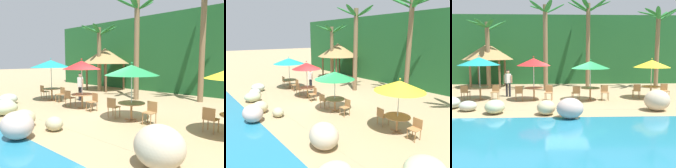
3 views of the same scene
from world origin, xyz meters
The scene contains 22 objects.
ground_plane centered at (0.00, 0.00, 0.00)m, with size 120.00×120.00×0.00m, color tan.
terrace_deck centered at (0.00, 0.00, 0.00)m, with size 18.00×5.20×0.01m.
foliage_backdrop centered at (0.00, 9.00, 3.00)m, with size 28.00×2.40×6.00m.
rock_seawall centered at (1.96, -2.98, 0.36)m, with size 14.33×3.56×1.00m.
umbrella_teal centered at (-5.00, 0.20, 2.25)m, with size 2.38×2.38×2.59m.
dining_table_teal centered at (-5.00, 0.20, 0.61)m, with size 1.10×1.10×0.74m.
chair_teal_seaward centered at (-4.15, 0.28, 0.51)m, with size 0.42×0.43×0.87m.
chair_teal_inland centered at (-5.86, 0.15, 0.51)m, with size 0.44×0.45×0.87m.
umbrella_red centered at (-1.88, -0.04, 2.21)m, with size 1.92×1.92×2.54m.
dining_table_red centered at (-1.88, -0.04, 0.61)m, with size 1.10×1.10×0.74m.
chair_red_seaward centered at (-1.02, -0.07, 0.51)m, with size 0.48×0.48×0.87m.
chair_red_inland centered at (-2.71, -0.22, 0.51)m, with size 0.47×0.47×0.87m.
umbrella_green centered at (1.35, -0.19, 2.05)m, with size 2.18×2.18×2.37m.
dining_table_green centered at (1.35, -0.19, 0.61)m, with size 1.10×1.10×0.74m.
chair_green_seaward centered at (2.20, -0.11, 0.51)m, with size 0.43×0.43×0.87m.
chair_green_inland centered at (0.52, -0.39, 0.51)m, with size 0.47×0.48×0.87m.
chair_yellow_inland centered at (4.21, 0.34, 0.51)m, with size 0.47×0.48×0.87m.
palm_tree_nearest centered at (-5.74, 5.05, 3.60)m, with size 2.91×2.88×5.18m.
palm_tree_second centered at (-1.33, 3.93, 4.01)m, with size 2.71×2.87×6.26m.
palm_tree_third centered at (1.98, 5.78, 4.65)m, with size 3.43×3.35×6.81m.
palapa_hut centered at (-5.97, 6.00, 2.82)m, with size 3.99×3.99×3.47m.
waiter_in_white centered at (-3.58, 1.28, 0.99)m, with size 0.52×0.39×1.70m.
Camera 1 is at (6.42, -7.07, 2.40)m, focal length 34.37 mm.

